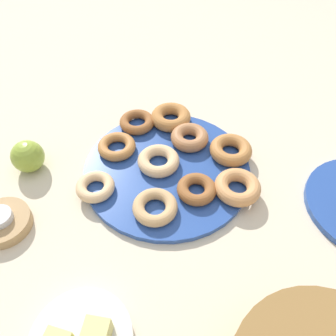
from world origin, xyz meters
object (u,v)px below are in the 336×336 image
Objects in this scene: candle_holder at (3,223)px; apple at (28,156)px; donut_9 at (231,150)px; donut_4 at (171,117)px; melon_chunk_left at (97,334)px; donut_7 at (159,161)px; donut_5 at (197,189)px; donut_2 at (95,187)px; donut_6 at (137,122)px; donut_0 at (117,146)px; donut_1 at (237,187)px; donut_plate at (167,169)px; donut_8 at (190,137)px; donut_3 at (155,207)px.

candle_holder is 0.15m from apple.
donut_9 is 0.44m from apple.
melon_chunk_left is (0.14, 0.49, 0.02)m from donut_4.
apple is (0.28, -0.03, 0.01)m from donut_7.
donut_5 is 0.76× the size of candle_holder.
donut_2 and donut_6 have the same top height.
apple is at bearing 24.51° from donut_6.
donut_4 is at bearing -105.20° from donut_7.
donut_6 is 0.14m from donut_7.
donut_5 is 0.88× the size of donut_7.
donut_0 and donut_6 have the same top height.
donut_4 reaches higher than donut_5.
donut_0 is at bearing -172.02° from apple.
donut_4 reaches higher than donut_1.
donut_2 is 0.30m from donut_9.
donut_2 reaches higher than candle_holder.
donut_4 is at bearing -174.73° from donut_6.
donut_plate is 5.17× the size of apple.
donut_2 is 1.13× the size of apple.
donut_plate is at bearing 173.50° from apple.
donut_2 is (0.29, -0.03, -0.00)m from donut_1.
donut_1 is 1.03× the size of donut_7.
donut_0 is at bearing 59.95° from donut_6.
donut_7 is at bearing -29.06° from donut_1.
donut_1 is 1.11× the size of donut_6.
donut_2 is at bearing 24.49° from donut_7.
donut_1 is at bearing 150.94° from donut_7.
candle_holder reaches higher than donut_plate.
donut_1 is at bearing 178.01° from donut_5.
donut_0 is at bearing -140.11° from candle_holder.
donut_plate is 0.13m from donut_0.
donut_plate is 0.09m from donut_5.
donut_5 is 0.91× the size of donut_8.
apple is (0.15, -0.09, 0.01)m from donut_2.
candle_holder is (0.32, 0.12, 0.01)m from donut_plate.
donut_8 is 0.93× the size of donut_9.
donut_2 is at bearing 15.12° from donut_9.
donut_2 is at bearing 149.78° from apple.
donut_plate is 4.28× the size of donut_6.
donut_3 is 0.93× the size of donut_9.
donut_4 is 0.51m from melon_chunk_left.
apple reaches higher than donut_8.
donut_1 reaches higher than donut_7.
donut_0 is 1.07× the size of donut_5.
donut_9 is at bearing -131.50° from donut_5.
donut_7 reaches higher than candle_holder.
donut_7 is (-0.09, 0.05, 0.00)m from donut_0.
donut_5 is 0.95× the size of donut_6.
apple is (0.32, 0.11, 0.01)m from donut_4.
candle_holder is (0.21, 0.18, -0.01)m from donut_0.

